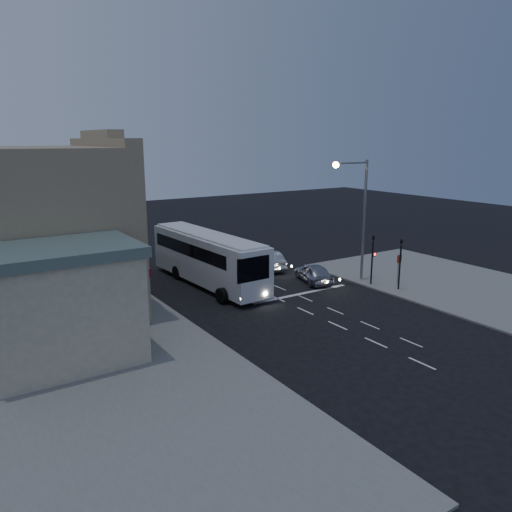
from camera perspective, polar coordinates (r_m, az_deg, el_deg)
ground at (r=32.51m, az=4.56°, el=-5.80°), size 120.00×120.00×0.00m
sidewalk_near at (r=39.20m, az=23.57°, el=-3.47°), size 12.00×24.00×0.12m
sidewalk_far at (r=34.46m, az=-21.71°, el=-5.52°), size 12.00×50.00×0.12m
road_markings at (r=35.76m, az=2.97°, el=-3.99°), size 8.00×30.55×0.01m
tour_bus at (r=36.89m, az=-5.55°, el=-0.14°), size 3.21×12.71×3.87m
car_suv at (r=37.90m, az=6.62°, el=-1.93°), size 2.87×4.57×1.45m
car_sedan_a at (r=41.58m, az=1.42°, el=-0.45°), size 2.70×4.82×1.50m
car_sedan_b at (r=45.44m, az=-2.37°, el=0.82°), size 2.97×5.98×1.67m
traffic_signal_main at (r=37.35m, az=13.19°, el=0.25°), size 0.25×0.35×4.10m
traffic_signal_side at (r=36.57m, az=16.17°, el=-0.20°), size 0.18×0.15×4.10m
regulatory_sign at (r=38.10m, az=15.99°, el=-0.93°), size 0.45×0.12×2.20m
streetlight at (r=37.57m, az=11.62°, el=5.54°), size 3.32×0.44×9.00m
main_building at (r=33.10m, az=-24.08°, el=2.65°), size 10.12×12.00×11.00m
low_building_south at (r=25.34m, az=-21.65°, el=-5.12°), size 7.40×5.40×5.70m
low_building_north at (r=45.19m, az=-25.81°, el=2.74°), size 9.40×9.40×6.50m
street_tree at (r=41.18m, az=-17.71°, el=4.10°), size 4.00×4.00×6.20m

